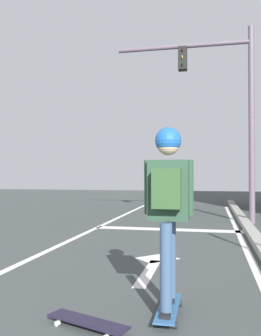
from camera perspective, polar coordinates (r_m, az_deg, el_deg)
lane_line_center at (r=6.17m, az=-14.84°, el=-13.28°), size 0.12×20.00×0.01m
lane_line_curbside at (r=5.56m, az=18.88°, el=-14.66°), size 0.12×20.00×0.01m
stop_bar at (r=8.92m, az=5.89°, el=-9.48°), size 3.51×0.40×0.01m
lane_arrow_stem at (r=5.12m, az=2.79°, el=-15.92°), size 0.16×1.40×0.01m
lane_arrow_head at (r=5.93m, az=4.20°, el=-13.83°), size 0.71×0.71×0.01m
skateboard at (r=3.67m, az=5.93°, el=-20.92°), size 0.21×0.79×0.09m
skater at (r=3.44m, az=5.87°, el=-3.82°), size 0.47×0.62×1.68m
spare_skateboard at (r=3.41m, az=-6.72°, el=-22.69°), size 0.79×0.44×0.07m
traffic_signal_mast at (r=10.50m, az=14.10°, el=11.16°), size 3.75×0.34×5.32m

